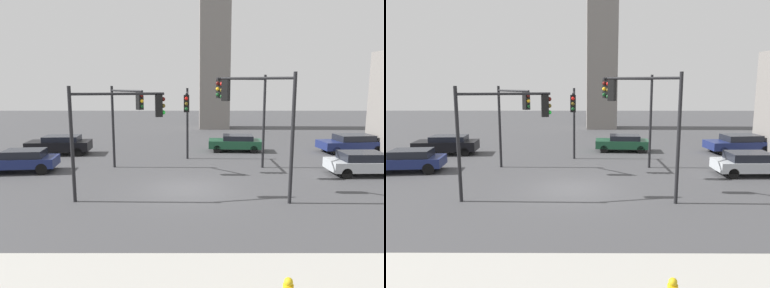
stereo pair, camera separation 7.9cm
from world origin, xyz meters
TOP-DOWN VIEW (x-y plane):
  - ground_plane at (0.00, 0.00)m, footprint 102.47×102.47m
  - traffic_light_0 at (3.33, 3.44)m, footprint 3.28×2.97m
  - traffic_light_1 at (-3.15, -1.57)m, footprint 4.18×1.01m
  - traffic_light_2 at (-0.06, 5.40)m, footprint 0.32×4.33m
  - traffic_light_3 at (3.30, -1.34)m, footprint 3.12×2.00m
  - traffic_light_4 at (-3.70, 3.88)m, footprint 2.29×2.14m
  - car_0 at (3.69, 10.22)m, footprint 4.22×2.13m
  - car_1 at (-9.96, 3.58)m, footprint 4.26×2.29m
  - car_2 at (-9.65, 8.98)m, footprint 4.67×2.22m
  - car_3 at (10.27, 2.87)m, footprint 4.24×2.01m
  - car_4 at (12.56, 9.76)m, footprint 4.98×2.55m
  - skyline_tower at (2.84, 25.01)m, footprint 3.43×3.43m

SIDE VIEW (x-z plane):
  - ground_plane at x=0.00m, z-range 0.00..0.00m
  - car_0 at x=3.69m, z-range 0.05..1.33m
  - car_3 at x=10.27m, z-range 0.04..1.39m
  - car_1 at x=-9.96m, z-range 0.05..1.41m
  - car_4 at x=12.56m, z-range 0.05..1.43m
  - car_2 at x=-9.65m, z-range 0.05..1.46m
  - traffic_light_2 at x=-0.06m, z-range 1.09..6.04m
  - traffic_light_4 at x=-3.70m, z-range 1.05..6.18m
  - traffic_light_1 at x=-3.15m, z-range 1.09..6.28m
  - traffic_light_3 at x=3.30m, z-range 1.22..7.01m
  - traffic_light_0 at x=3.33m, z-range 1.26..7.07m
  - skyline_tower at x=2.84m, z-range 0.00..22.64m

